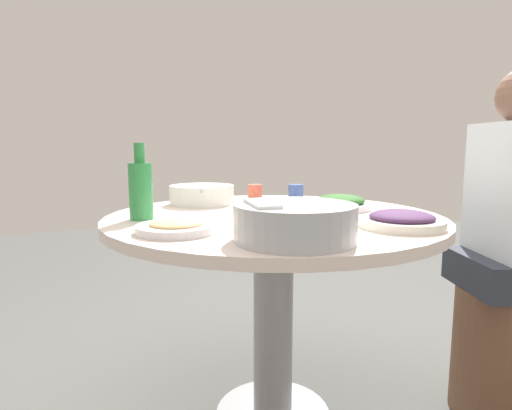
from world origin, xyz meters
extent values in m
cylinder|color=#99999E|center=(0.00, 0.00, 0.37)|extent=(0.14, 0.14, 0.68)
cylinder|color=silver|center=(0.00, 0.00, 0.73)|extent=(1.11, 1.11, 0.03)
cylinder|color=#B2B5BA|center=(-0.36, 0.14, 0.79)|extent=(0.30, 0.30, 0.09)
ellipsoid|color=white|center=(-0.36, 0.14, 0.79)|extent=(0.25, 0.25, 0.10)
cube|color=white|center=(-0.35, 0.22, 0.84)|extent=(0.16, 0.08, 0.01)
cylinder|color=white|center=(0.35, 0.13, 0.78)|extent=(0.25, 0.25, 0.07)
cylinder|color=black|center=(0.35, 0.13, 0.77)|extent=(0.22, 0.22, 0.05)
cylinder|color=silver|center=(0.35, 0.13, 0.81)|extent=(0.26, 0.10, 0.01)
cylinder|color=silver|center=(-0.14, 0.37, 0.75)|extent=(0.22, 0.22, 0.02)
ellipsoid|color=#DFB575|center=(-0.14, 0.37, 0.77)|extent=(0.14, 0.14, 0.03)
cylinder|color=silver|center=(0.00, -0.27, 0.75)|extent=(0.22, 0.22, 0.02)
ellipsoid|color=#2A5E23|center=(0.00, -0.27, 0.78)|extent=(0.17, 0.17, 0.04)
cylinder|color=silver|center=(-0.35, -0.22, 0.75)|extent=(0.24, 0.24, 0.02)
ellipsoid|color=#4D2E56|center=(-0.35, -0.22, 0.77)|extent=(0.18, 0.18, 0.04)
cylinder|color=#2F8C45|center=(0.10, 0.41, 0.83)|extent=(0.07, 0.07, 0.18)
cylinder|color=#2F8C45|center=(0.10, 0.41, 0.95)|extent=(0.03, 0.03, 0.06)
cylinder|color=#C4553F|center=(0.40, -0.12, 0.77)|extent=(0.06, 0.06, 0.06)
cylinder|color=#3B559C|center=(0.33, -0.29, 0.77)|extent=(0.07, 0.07, 0.06)
cylinder|color=brown|center=(-0.33, -0.77, 0.23)|extent=(0.35, 0.35, 0.47)
cube|color=#2D333D|center=(-0.33, -0.77, 0.53)|extent=(0.43, 0.44, 0.12)
camera|label=1|loc=(-1.23, 0.66, 0.97)|focal=29.65mm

